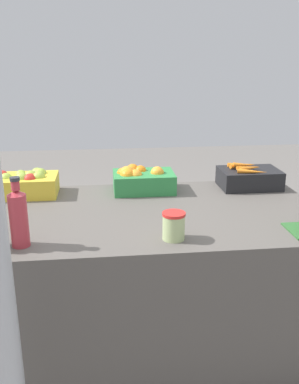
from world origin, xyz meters
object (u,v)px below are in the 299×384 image
object	(u,v)px
orange_crate	(140,179)
pickle_jar	(174,226)
juice_bottle_ruby	(19,217)
carrot_crate	(249,177)
apple_crate	(27,183)

from	to	relation	value
orange_crate	pickle_jar	distance (m)	0.68
orange_crate	juice_bottle_ruby	world-z (taller)	juice_bottle_ruby
pickle_jar	orange_crate	bearing A→B (deg)	96.69
orange_crate	carrot_crate	distance (m)	0.63
carrot_crate	pickle_jar	size ratio (longest dim) A/B	2.86
apple_crate	juice_bottle_ruby	xyz separation A→B (m)	(0.08, -0.67, 0.06)
apple_crate	juice_bottle_ruby	size ratio (longest dim) A/B	1.17
orange_crate	carrot_crate	world-z (taller)	orange_crate
carrot_crate	juice_bottle_ruby	distance (m)	1.36
apple_crate	carrot_crate	xyz separation A→B (m)	(1.26, -0.00, -0.01)
apple_crate	orange_crate	distance (m)	0.62
carrot_crate	juice_bottle_ruby	bearing A→B (deg)	-150.54
orange_crate	apple_crate	bearing A→B (deg)	179.86
carrot_crate	juice_bottle_ruby	xyz separation A→B (m)	(-1.18, -0.67, 0.07)
carrot_crate	pickle_jar	bearing A→B (deg)	-129.61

